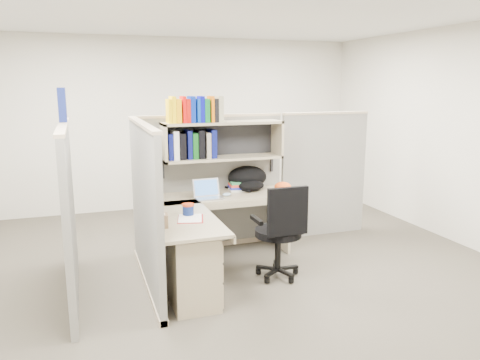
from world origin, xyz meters
name	(u,v)px	position (x,y,z in m)	size (l,w,h in m)	color
ground	(234,273)	(0.00, 0.00, 0.00)	(6.00, 6.00, 0.00)	#332F27
room_shell	(233,121)	(0.00, 0.00, 1.62)	(6.00, 6.00, 6.00)	beige
cubicle	(189,184)	(-0.37, 0.45, 0.91)	(3.79, 1.84, 1.95)	slate
desk	(203,247)	(-0.41, -0.29, 0.44)	(1.74, 1.75, 0.73)	gray
laptop	(209,189)	(-0.15, 0.43, 0.84)	(0.30, 0.30, 0.22)	#B6B6BA
backpack	(249,178)	(0.43, 0.71, 0.87)	(0.48, 0.37, 0.28)	black
orange_cap	(283,187)	(0.78, 0.51, 0.79)	(0.20, 0.23, 0.11)	#D64812
snack_canister	(188,209)	(-0.51, -0.14, 0.79)	(0.11, 0.11, 0.11)	navy
tissue_box	(161,217)	(-0.82, -0.45, 0.82)	(0.12, 0.12, 0.19)	#896B4D
mouse	(227,194)	(0.08, 0.49, 0.75)	(0.10, 0.07, 0.04)	#8DABC8
paper_cup	(212,188)	(-0.03, 0.71, 0.79)	(0.08, 0.08, 0.11)	white
book_stack	(236,186)	(0.27, 0.74, 0.79)	(0.17, 0.23, 0.11)	slate
loose_paper	(190,218)	(-0.52, -0.26, 0.73)	(0.22, 0.29, 0.00)	silver
task_chair	(280,246)	(0.40, -0.29, 0.36)	(0.52, 0.48, 1.01)	black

